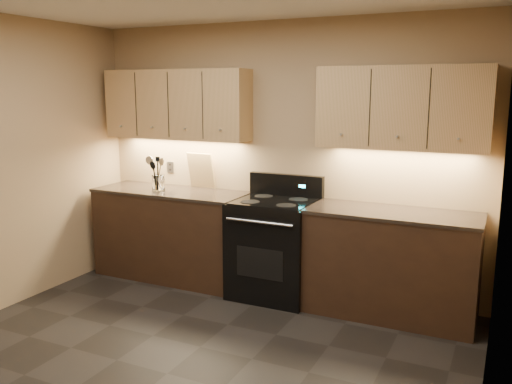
# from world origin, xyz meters

# --- Properties ---
(floor) EXTENTS (4.00, 4.00, 0.00)m
(floor) POSITION_xyz_m (0.00, 0.00, 0.00)
(floor) COLOR black
(floor) RESTS_ON ground
(wall_back) EXTENTS (4.00, 0.04, 2.60)m
(wall_back) POSITION_xyz_m (0.00, 2.00, 1.30)
(wall_back) COLOR #9D845C
(wall_back) RESTS_ON ground
(wall_right) EXTENTS (0.04, 4.00, 2.60)m
(wall_right) POSITION_xyz_m (2.00, 0.00, 1.30)
(wall_right) COLOR #9D845C
(wall_right) RESTS_ON ground
(counter_left) EXTENTS (1.62, 0.62, 0.93)m
(counter_left) POSITION_xyz_m (-1.10, 1.70, 0.47)
(counter_left) COLOR black
(counter_left) RESTS_ON ground
(counter_right) EXTENTS (1.46, 0.62, 0.93)m
(counter_right) POSITION_xyz_m (1.18, 1.70, 0.47)
(counter_right) COLOR black
(counter_right) RESTS_ON ground
(stove) EXTENTS (0.76, 0.68, 1.14)m
(stove) POSITION_xyz_m (0.08, 1.68, 0.48)
(stove) COLOR black
(stove) RESTS_ON ground
(upper_cab_left) EXTENTS (1.60, 0.30, 0.70)m
(upper_cab_left) POSITION_xyz_m (-1.10, 1.85, 1.80)
(upper_cab_left) COLOR tan
(upper_cab_left) RESTS_ON wall_back
(upper_cab_right) EXTENTS (1.44, 0.30, 0.70)m
(upper_cab_right) POSITION_xyz_m (1.18, 1.85, 1.80)
(upper_cab_right) COLOR tan
(upper_cab_right) RESTS_ON wall_back
(outlet_plate) EXTENTS (0.08, 0.01, 0.12)m
(outlet_plate) POSITION_xyz_m (-1.30, 1.99, 1.12)
(outlet_plate) COLOR #B2B5BA
(outlet_plate) RESTS_ON wall_back
(utensil_crock) EXTENTS (0.16, 0.16, 0.16)m
(utensil_crock) POSITION_xyz_m (-1.20, 1.63, 1.00)
(utensil_crock) COLOR white
(utensil_crock) RESTS_ON counter_left
(cutting_board) EXTENTS (0.30, 0.11, 0.37)m
(cutting_board) POSITION_xyz_m (-0.88, 1.95, 1.12)
(cutting_board) COLOR tan
(cutting_board) RESTS_ON counter_left
(wooden_spoon) EXTENTS (0.14, 0.06, 0.33)m
(wooden_spoon) POSITION_xyz_m (-1.23, 1.63, 1.11)
(wooden_spoon) COLOR tan
(wooden_spoon) RESTS_ON utensil_crock
(black_spoon) EXTENTS (0.07, 0.14, 0.30)m
(black_spoon) POSITION_xyz_m (-1.22, 1.64, 1.09)
(black_spoon) COLOR black
(black_spoon) RESTS_ON utensil_crock
(black_turner) EXTENTS (0.11, 0.13, 0.35)m
(black_turner) POSITION_xyz_m (-1.19, 1.60, 1.12)
(black_turner) COLOR black
(black_turner) RESTS_ON utensil_crock
(steel_skimmer) EXTENTS (0.23, 0.10, 0.35)m
(steel_skimmer) POSITION_xyz_m (-1.16, 1.62, 1.12)
(steel_skimmer) COLOR silver
(steel_skimmer) RESTS_ON utensil_crock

